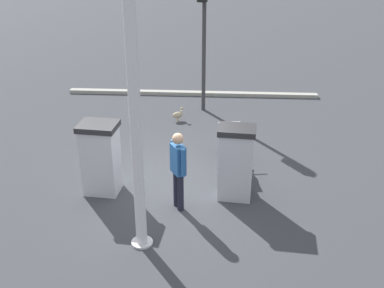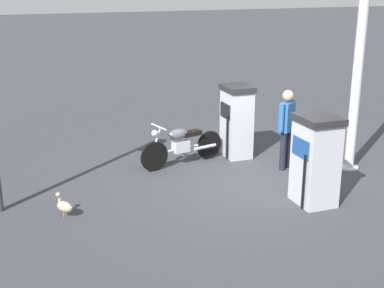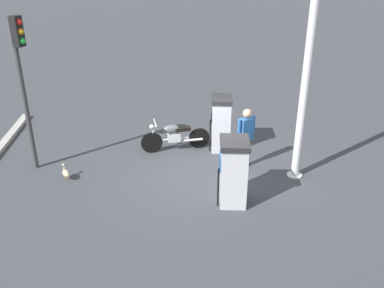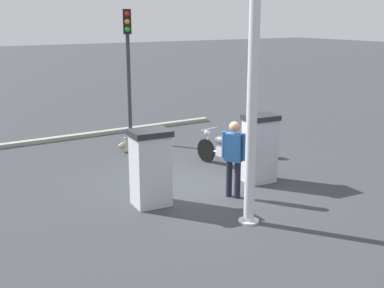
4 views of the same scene
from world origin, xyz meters
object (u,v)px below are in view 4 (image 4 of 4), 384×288
Objects in this scene: roadside_traffic_light at (128,54)px; canopy_support_pole at (252,112)px; fuel_pump_far at (150,167)px; fuel_pump_near at (260,148)px; wandering_duck at (123,145)px; attendant_person at (234,154)px; motorcycle_near_pump at (224,150)px.

canopy_support_pole is (-6.89, 0.70, -0.59)m from roadside_traffic_light.
fuel_pump_far is at bearing 159.75° from roadside_traffic_light.
fuel_pump_near is 4.54m from wandering_duck.
attendant_person is 4.81m from wandering_duck.
fuel_pump_near is at bearing -90.00° from fuel_pump_far.
fuel_pump_near is 2.88m from fuel_pump_far.
fuel_pump_far is 0.79× the size of motorcycle_near_pump.
fuel_pump_far is at bearing 90.00° from fuel_pump_near.
fuel_pump_far is 0.40× the size of roadside_traffic_light.
wandering_duck is at bearing -0.23° from canopy_support_pole.
fuel_pump_near is 3.94× the size of wandering_duck.
canopy_support_pole is (-1.80, -1.18, 1.34)m from fuel_pump_far.
canopy_support_pole reaches higher than attendant_person.
fuel_pump_far is at bearing 33.17° from canopy_support_pole.
fuel_pump_far reaches higher than motorcycle_near_pump.
motorcycle_near_pump is at bearing -150.09° from wandering_duck.
roadside_traffic_light is 0.91× the size of canopy_support_pole.
motorcycle_near_pump is 1.20× the size of attendant_person.
fuel_pump_near is at bearing -158.08° from wandering_duck.
attendant_person is 0.38× the size of canopy_support_pole.
roadside_traffic_light reaches higher than attendant_person.
canopy_support_pole is (-3.16, 1.64, 1.68)m from motorcycle_near_pump.
roadside_traffic_light reaches higher than wandering_duck.
wandering_duck is 2.79m from roadside_traffic_light.
canopy_support_pole is at bearing 156.45° from attendant_person.
canopy_support_pole reaches higher than fuel_pump_near.
fuel_pump_far is at bearing 72.52° from attendant_person.
wandering_duck is 0.09× the size of canopy_support_pole.
fuel_pump_near reaches higher than motorcycle_near_pump.
canopy_support_pole reaches higher than roadside_traffic_light.
motorcycle_near_pump is 0.50× the size of roadside_traffic_light.
fuel_pump_near is at bearing -64.78° from attendant_person.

